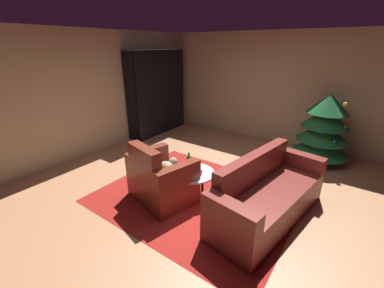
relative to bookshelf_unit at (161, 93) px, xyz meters
name	(u,v)px	position (x,y,z in m)	size (l,w,h in m)	color
ground_plane	(208,195)	(2.73, -1.97, -1.02)	(7.23, 7.23, 0.00)	#AE7852
wall_back	(279,89)	(2.73, 1.07, 0.24)	(6.06, 0.06, 2.52)	tan
wall_left	(85,95)	(-0.27, -1.97, 0.24)	(0.06, 6.15, 2.52)	tan
area_rug	(196,196)	(2.62, -2.12, -1.02)	(2.87, 2.36, 0.01)	maroon
bookshelf_unit	(161,93)	(0.00, 0.00, 0.00)	(0.39, 1.76, 2.10)	black
armchair_red	(161,180)	(2.20, -2.47, -0.69)	(1.07, 0.91, 0.93)	maroon
couch_red	(267,197)	(3.65, -1.94, -0.72)	(1.02, 2.06, 0.87)	maroon
coffee_table	(193,174)	(2.54, -2.11, -0.66)	(0.67, 0.67, 0.40)	black
book_stack_on_table	(194,171)	(2.59, -2.15, -0.57)	(0.22, 0.15, 0.11)	red
bottle_on_table	(189,161)	(2.39, -2.00, -0.52)	(0.08, 0.08, 0.25)	#175E21
decorated_tree	(324,128)	(3.90, 0.42, -0.33)	(1.07, 1.07, 1.37)	brown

